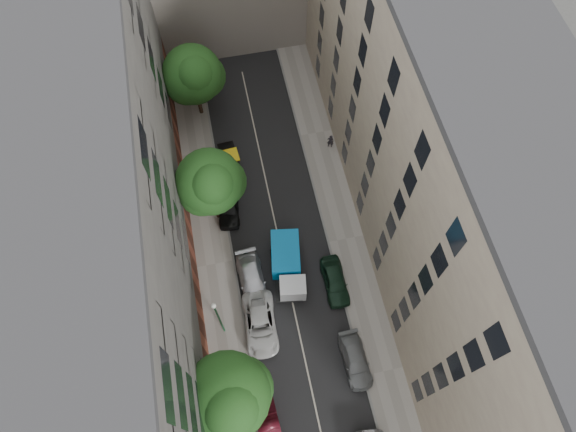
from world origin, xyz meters
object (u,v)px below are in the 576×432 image
object	(u,v)px
tree_near	(229,398)
tree_mid	(211,184)
tarp_truck	(288,265)
car_right_2	(335,281)
car_left_5	(230,163)
car_left_2	(260,324)
car_right_1	(355,361)
pedestrian	(330,141)
tree_far	(194,76)
car_left_3	(252,280)
car_left_4	(229,206)
car_left_1	(270,432)
lamp_post	(218,316)

from	to	relation	value
tree_near	tree_mid	bearing A→B (deg)	86.33
tarp_truck	car_right_2	world-z (taller)	tarp_truck
car_left_5	car_left_2	bearing A→B (deg)	-94.67
car_right_1	pedestrian	world-z (taller)	pedestrian
tarp_truck	tree_far	distance (m)	18.22
car_right_1	tree_far	xyz separation A→B (m)	(-8.10, 25.35, 4.51)
tarp_truck	car_right_1	xyz separation A→B (m)	(3.44, -8.15, -0.74)
car_left_3	car_right_2	distance (m)	6.56
car_left_3	car_left_5	distance (m)	11.20
tarp_truck	tree_near	size ratio (longest dim) A/B	0.62
car_left_3	car_left_4	distance (m)	7.00
tree_near	tree_far	distance (m)	26.87
car_left_4	pedestrian	xyz separation A→B (m)	(10.00, 4.53, 0.21)
car_left_2	tree_near	distance (m)	8.31
car_right_1	tree_far	size ratio (longest dim) A/B	0.56
car_left_5	car_right_1	size ratio (longest dim) A/B	0.97
car_right_2	car_right_1	bearing A→B (deg)	-89.49
tarp_truck	pedestrian	bearing A→B (deg)	69.67
car_right_1	car_left_4	bearing A→B (deg)	114.45
car_left_1	tree_mid	bearing A→B (deg)	89.86
pedestrian	car_left_4	bearing A→B (deg)	45.01
lamp_post	car_left_4	bearing A→B (deg)	79.12
car_left_1	pedestrian	size ratio (longest dim) A/B	2.72
tree_near	car_left_4	bearing A→B (deg)	83.27
tarp_truck	car_left_1	world-z (taller)	tarp_truck
car_left_4	tree_near	xyz separation A→B (m)	(-1.90, -16.13, 5.52)
car_left_5	car_right_2	world-z (taller)	car_right_2
car_left_2	pedestrian	size ratio (longest dim) A/B	3.24
car_right_2	car_left_1	bearing A→B (deg)	-125.51
tarp_truck	car_left_5	size ratio (longest dim) A/B	1.34
car_left_3	car_right_2	size ratio (longest dim) A/B	1.15
car_left_5	car_right_2	bearing A→B (deg)	-67.81
tree_near	car_left_1	bearing A→B (deg)	-45.29
car_right_2	tree_near	distance (m)	13.17
tree_mid	lamp_post	world-z (taller)	tree_mid
tarp_truck	tree_near	distance (m)	12.19
tree_near	pedestrian	distance (m)	24.42
car_left_2	car_left_4	distance (m)	10.58
car_left_2	car_left_5	bearing A→B (deg)	93.39
car_left_4	lamp_post	size ratio (longest dim) A/B	0.65
car_left_2	car_left_5	distance (m)	14.80
car_left_1	tree_far	distance (m)	29.21
car_left_2	tree_near	bearing A→B (deg)	-112.47
car_right_1	tree_mid	distance (m)	17.02
tree_mid	car_left_1	bearing A→B (deg)	-86.72
tarp_truck	tree_far	world-z (taller)	tree_far
car_right_2	car_left_3	bearing A→B (deg)	167.87
car_left_1	tree_mid	world-z (taller)	tree_mid
car_left_1	pedestrian	distance (m)	24.74
tree_far	car_left_3	bearing A→B (deg)	-84.48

